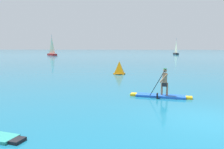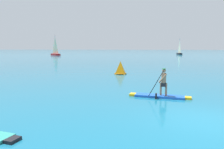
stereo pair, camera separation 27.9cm
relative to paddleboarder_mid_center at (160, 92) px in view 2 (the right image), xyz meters
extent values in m
plane|color=#196B8C|center=(1.38, -3.78, -0.29)|extent=(440.00, 440.00, 0.00)
cube|color=black|center=(-4.91, -6.51, -0.24)|extent=(0.40, 0.50, 0.10)
cube|color=blue|center=(-0.03, 0.01, -0.23)|extent=(2.80, 1.16, 0.12)
cube|color=yellow|center=(-1.54, 0.28, -0.23)|extent=(0.42, 0.54, 0.12)
cube|color=yellow|center=(1.47, -0.25, -0.23)|extent=(0.41, 0.47, 0.12)
cylinder|color=#997051|center=(0.03, 0.00, 0.18)|extent=(0.11, 0.11, 0.70)
cylinder|color=#997051|center=(0.31, -0.05, 0.18)|extent=(0.11, 0.11, 0.70)
cube|color=black|center=(0.17, -0.02, 0.45)|extent=(0.29, 0.26, 0.22)
cylinder|color=#997051|center=(0.17, -0.02, 0.81)|extent=(0.26, 0.26, 0.55)
sphere|color=#997051|center=(0.17, -0.02, 1.22)|extent=(0.21, 0.21, 0.21)
cylinder|color=#338C4C|center=(0.17, -0.02, 1.32)|extent=(0.18, 0.18, 0.06)
cylinder|color=#997051|center=(0.10, -0.16, 0.80)|extent=(0.43, 0.16, 0.52)
cylinder|color=#997051|center=(0.15, 0.14, 0.80)|extent=(0.43, 0.16, 0.52)
cylinder|color=black|center=(-0.25, -0.40, 0.60)|extent=(0.83, 0.18, 1.52)
cube|color=black|center=(-0.25, -0.40, -0.15)|extent=(0.11, 0.21, 0.32)
pyramid|color=orange|center=(-3.16, 10.40, 0.39)|extent=(1.49, 1.49, 1.36)
torus|color=#915407|center=(-3.16, 10.40, -0.23)|extent=(1.28, 1.28, 0.12)
cube|color=#A51E1E|center=(-29.62, 59.67, 0.01)|extent=(4.66, 5.01, 0.59)
cylinder|color=#B2B2B7|center=(-29.62, 59.67, 3.51)|extent=(0.12, 0.12, 6.42)
pyramid|color=beige|center=(-29.62, 59.67, 3.21)|extent=(2.02, 1.42, 5.61)
cube|color=black|center=(13.39, 72.67, 0.01)|extent=(1.37, 4.74, 0.61)
cylinder|color=#B2B2B7|center=(13.39, 72.67, 3.04)|extent=(0.12, 0.12, 5.44)
pyramid|color=beige|center=(13.39, 72.67, 2.86)|extent=(0.40, 2.09, 4.89)
camera|label=1|loc=(-1.43, -12.43, 2.52)|focal=35.42mm
camera|label=2|loc=(-1.16, -12.40, 2.52)|focal=35.42mm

